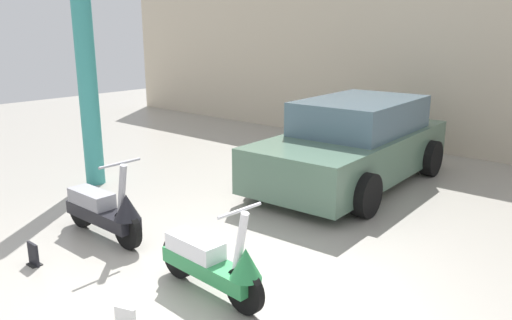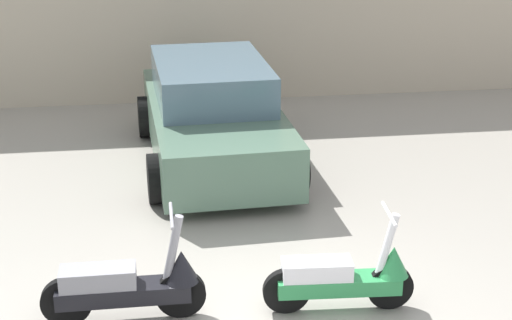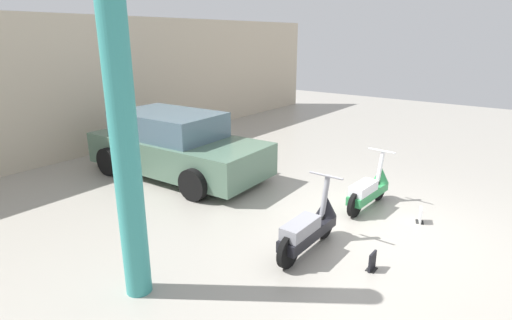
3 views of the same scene
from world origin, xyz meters
The scene contains 4 objects.
wall_back centered at (0.00, 7.67, 1.76)m, with size 19.60×0.12×3.52m, color beige.
scooter_front_left centered at (-1.27, 0.53, 0.38)m, with size 1.52×0.55×1.06m.
scooter_front_right centered at (0.73, 0.44, 0.36)m, with size 1.44×0.52×1.01m.
car_rear_left centered at (-0.16, 4.62, 0.67)m, with size 2.16×4.23×1.41m.
Camera 2 is at (-0.98, -5.89, 4.02)m, focal length 55.00 mm.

